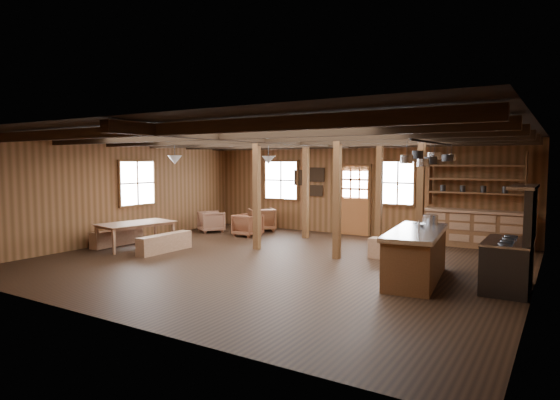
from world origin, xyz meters
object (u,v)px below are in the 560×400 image
Objects in this scene: kitchen_island at (416,255)px; armchair_a at (262,220)px; commercial_range at (511,256)px; armchair_c at (211,222)px; dining_table at (137,235)px; armchair_b at (248,225)px.

kitchen_island reaches higher than armchair_a.
commercial_range is 2.24× the size of armchair_a.
kitchen_island reaches higher than armchair_c.
armchair_a reaches higher than armchair_c.
armchair_c is (-1.23, -1.01, -0.04)m from armchair_a.
armchair_a is 1.59m from armchair_c.
armchair_a reaches higher than dining_table.
kitchen_island is 7.00m from dining_table.
armchair_a is (-5.93, 3.68, -0.11)m from kitchen_island.
armchair_a is 1.12m from armchair_b.
armchair_b is (-7.26, 2.45, -0.27)m from commercial_range.
armchair_a is at bearing -3.51° from dining_table.
armchair_a is at bearing -71.98° from armchair_b.
armchair_a is (-7.50, 3.54, -0.23)m from commercial_range.
dining_table is 3.32m from armchair_b.
commercial_range reaches higher than dining_table.
armchair_c is at bearing 152.98° from kitchen_island.
commercial_range is 2.49× the size of armchair_c.
armchair_c is at bearing -5.58° from armchair_a.
kitchen_island is at bearing 103.18° from armchair_a.
kitchen_island is 3.21× the size of armchair_a.
armchair_b is at bearing 148.96° from kitchen_island.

